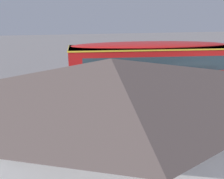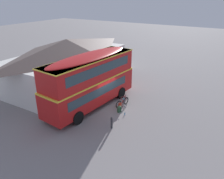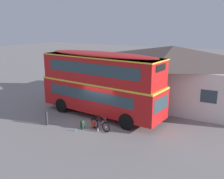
% 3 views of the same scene
% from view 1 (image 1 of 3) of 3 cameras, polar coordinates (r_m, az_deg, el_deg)
% --- Properties ---
extents(ground_plane, '(120.00, 120.00, 0.00)m').
position_cam_1_polar(ground_plane, '(17.99, 4.84, -5.32)').
color(ground_plane, gray).
extents(double_decker_bus, '(9.84, 3.41, 4.79)m').
position_cam_1_polar(double_decker_bus, '(16.57, 7.73, 2.29)').
color(double_decker_bus, black).
rests_on(double_decker_bus, ground).
extents(touring_bicycle, '(1.70, 0.54, 1.00)m').
position_cam_1_polar(touring_bicycle, '(19.07, 1.26, -2.81)').
color(touring_bicycle, black).
rests_on(touring_bicycle, ground).
extents(backpack_on_ground, '(0.38, 0.34, 0.58)m').
position_cam_1_polar(backpack_on_ground, '(19.66, 4.13, -2.48)').
color(backpack_on_ground, '#386642').
rests_on(backpack_on_ground, ground).
extents(water_bottle_blue_sports, '(0.07, 0.07, 0.23)m').
position_cam_1_polar(water_bottle_blue_sports, '(20.34, 4.08, -2.39)').
color(water_bottle_blue_sports, '#338CBF').
rests_on(water_bottle_blue_sports, ground).
extents(water_bottle_clear_plastic, '(0.08, 0.08, 0.24)m').
position_cam_1_polar(water_bottle_clear_plastic, '(19.37, 0.94, -3.30)').
color(water_bottle_clear_plastic, silver).
rests_on(water_bottle_clear_plastic, ground).
extents(pub_building, '(14.92, 7.33, 4.95)m').
position_cam_1_polar(pub_building, '(10.37, -0.18, -6.94)').
color(pub_building, silver).
rests_on(pub_building, ground).
extents(kerb_bollard, '(0.16, 0.16, 0.97)m').
position_cam_1_polar(kerb_bollard, '(21.04, 10.09, -0.85)').
color(kerb_bollard, '#333338').
rests_on(kerb_bollard, ground).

